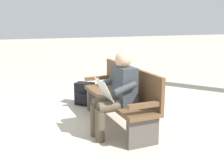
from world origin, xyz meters
name	(u,v)px	position (x,y,z in m)	size (l,w,h in m)	color
ground_plane	(117,125)	(0.00, 0.00, 0.00)	(40.00, 40.00, 0.00)	#B7AD99
bench_near	(122,96)	(0.00, -0.07, 0.46)	(1.82, 0.56, 0.90)	brown
person_seated	(117,92)	(-0.35, 0.15, 0.63)	(0.58, 0.59, 1.18)	#33383D
backpack	(85,94)	(1.18, 0.21, 0.21)	(0.39, 0.40, 0.42)	black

